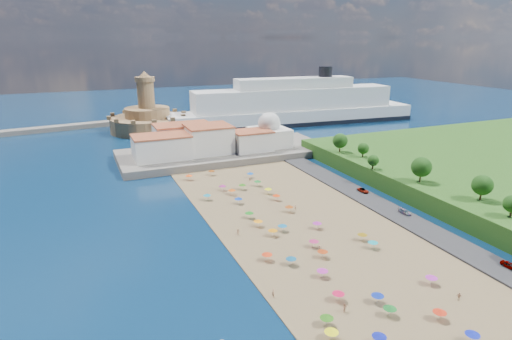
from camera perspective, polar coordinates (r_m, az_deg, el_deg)
name	(u,v)px	position (r m, az deg, el deg)	size (l,w,h in m)	color
ground	(278,224)	(119.33, 2.98, -7.18)	(700.00, 700.00, 0.00)	#071938
terrace	(225,153)	(186.28, -4.11, 2.33)	(90.00, 36.00, 3.00)	#59544C
jetty	(159,141)	(214.01, -12.81, 3.82)	(18.00, 70.00, 2.40)	#59544C
waterfront_buildings	(195,141)	(181.66, -8.12, 3.89)	(57.00, 29.00, 11.00)	silver
domed_building	(269,133)	(189.99, 1.76, 4.98)	(16.00, 16.00, 15.00)	silver
fortress	(148,119)	(241.91, -14.24, 6.57)	(40.00, 40.00, 32.40)	#9A794D
cruise_ship	(294,107)	(256.55, 5.06, 8.32)	(152.28, 33.38, 33.01)	black
beach_parasols	(296,234)	(108.95, 5.31, -8.48)	(31.58, 113.28, 2.20)	gray
beachgoers	(302,249)	(104.25, 6.10, -10.37)	(33.60, 95.29, 1.87)	tan
parked_cars	(411,215)	(129.37, 19.92, -5.62)	(2.46, 56.86, 1.32)	gray
hillside_trees	(435,175)	(138.06, 22.71, -0.60)	(13.66, 107.07, 8.01)	#382314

